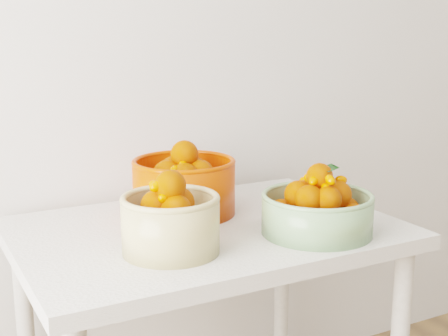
{
  "coord_description": "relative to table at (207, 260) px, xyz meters",
  "views": [
    {
      "loc": [
        -0.99,
        0.17,
        1.27
      ],
      "look_at": [
        -0.26,
        1.54,
        0.92
      ],
      "focal_mm": 50.0,
      "sensor_mm": 36.0,
      "label": 1
    }
  ],
  "objects": [
    {
      "name": "table",
      "position": [
        0.0,
        0.0,
        0.0
      ],
      "size": [
        1.0,
        0.7,
        0.75
      ],
      "color": "silver",
      "rests_on": "ground"
    },
    {
      "name": "bowl_orange",
      "position": [
        -0.0,
        0.14,
        0.18
      ],
      "size": [
        0.37,
        0.37,
        0.21
      ],
      "rotation": [
        0.0,
        0.0,
        -0.31
      ],
      "color": "red",
      "rests_on": "table"
    },
    {
      "name": "bowl_green",
      "position": [
        0.23,
        -0.19,
        0.16
      ],
      "size": [
        0.36,
        0.36,
        0.18
      ],
      "rotation": [
        0.0,
        0.0,
        0.31
      ],
      "color": "#7EA573",
      "rests_on": "table"
    },
    {
      "name": "bowl_cream",
      "position": [
        -0.16,
        -0.14,
        0.17
      ],
      "size": [
        0.3,
        0.3,
        0.2
      ],
      "rotation": [
        0.0,
        0.0,
        0.38
      ],
      "color": "tan",
      "rests_on": "table"
    }
  ]
}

